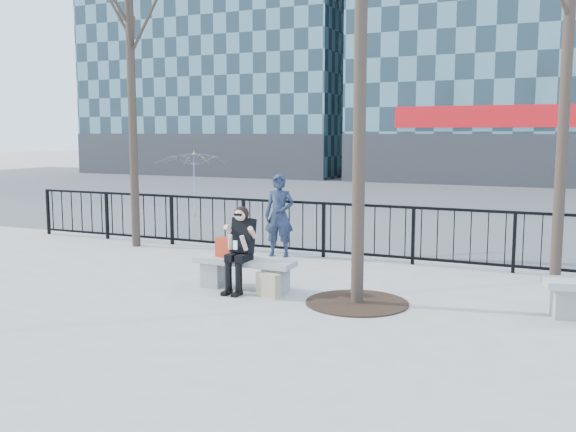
% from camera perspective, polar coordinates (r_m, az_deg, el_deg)
% --- Properties ---
extents(ground, '(120.00, 120.00, 0.00)m').
position_cam_1_polar(ground, '(10.29, -3.87, -6.50)').
color(ground, gray).
rests_on(ground, ground).
extents(street_surface, '(60.00, 23.00, 0.01)m').
position_cam_1_polar(street_surface, '(24.40, 12.78, 1.45)').
color(street_surface, '#474747').
rests_on(street_surface, ground).
extents(railing, '(14.00, 0.06, 1.10)m').
position_cam_1_polar(railing, '(12.86, 2.35, -1.16)').
color(railing, black).
rests_on(railing, ground).
extents(tree_left, '(2.80, 2.80, 6.50)m').
position_cam_1_polar(tree_left, '(14.46, -13.92, 16.73)').
color(tree_left, black).
rests_on(tree_left, ground).
extents(tree_grate, '(1.50, 1.50, 0.02)m').
position_cam_1_polar(tree_grate, '(9.48, 6.15, -7.66)').
color(tree_grate, black).
rests_on(tree_grate, ground).
extents(bench_main, '(1.65, 0.46, 0.49)m').
position_cam_1_polar(bench_main, '(10.22, -3.89, -4.86)').
color(bench_main, gray).
rests_on(bench_main, ground).
extents(seated_woman, '(0.50, 0.64, 1.34)m').
position_cam_1_polar(seated_woman, '(10.01, -4.33, -2.97)').
color(seated_woman, black).
rests_on(seated_woman, ground).
extents(handbag, '(0.40, 0.25, 0.31)m').
position_cam_1_polar(handbag, '(10.32, -5.40, -2.81)').
color(handbag, '#B32F16').
rests_on(handbag, bench_main).
extents(shopping_bag, '(0.41, 0.25, 0.37)m').
position_cam_1_polar(shopping_bag, '(9.74, -1.76, -6.17)').
color(shopping_bag, '#BEB486').
rests_on(shopping_bag, ground).
extents(standing_man, '(0.66, 0.48, 1.66)m').
position_cam_1_polar(standing_man, '(12.81, -0.77, 0.05)').
color(standing_man, black).
rests_on(standing_man, ground).
extents(vendor_umbrella, '(2.51, 2.55, 1.97)m').
position_cam_1_polar(vendor_umbrella, '(19.03, -8.43, 2.88)').
color(vendor_umbrella, yellow).
rests_on(vendor_umbrella, ground).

